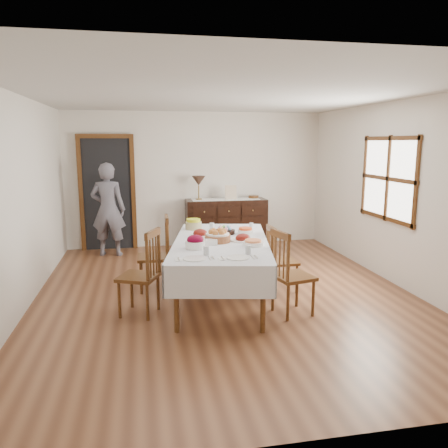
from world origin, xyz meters
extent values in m
plane|color=brown|center=(0.00, 0.00, 0.00)|extent=(6.00, 6.00, 0.00)
cube|color=silver|center=(0.00, 0.00, 2.60)|extent=(5.00, 6.00, 0.02)
cube|color=white|center=(0.00, 3.00, 1.30)|extent=(5.00, 0.02, 2.60)
cube|color=white|center=(0.00, -3.00, 1.30)|extent=(5.00, 0.02, 2.60)
cube|color=white|center=(-2.50, 0.00, 1.30)|extent=(0.02, 6.00, 2.60)
cube|color=white|center=(2.50, 0.00, 1.30)|extent=(0.02, 6.00, 2.60)
cube|color=white|center=(2.49, 0.30, 1.50)|extent=(0.02, 1.30, 1.10)
cube|color=#522E13|center=(2.48, 0.30, 1.50)|extent=(0.03, 1.46, 1.26)
cube|color=black|center=(-1.70, 2.96, 1.05)|extent=(0.90, 0.06, 2.10)
cube|color=#522E13|center=(-1.70, 2.94, 1.05)|extent=(1.04, 0.08, 2.18)
cube|color=silver|center=(-0.10, -0.20, 0.77)|extent=(1.55, 2.44, 0.04)
cylinder|color=#522E13|center=(-0.74, -1.07, 0.37)|extent=(0.06, 0.06, 0.73)
cylinder|color=#522E13|center=(0.17, -1.25, 0.37)|extent=(0.06, 0.06, 0.73)
cylinder|color=#522E13|center=(-0.36, 0.85, 0.37)|extent=(0.06, 0.06, 0.73)
cylinder|color=#522E13|center=(0.55, 0.67, 0.37)|extent=(0.06, 0.06, 0.73)
cube|color=silver|center=(-0.66, -0.09, 0.62)|extent=(0.47, 2.27, 0.35)
cube|color=silver|center=(0.47, -0.31, 0.62)|extent=(0.47, 2.27, 0.35)
cube|color=silver|center=(-0.32, -1.32, 0.62)|extent=(1.15, 0.25, 0.35)
cube|color=silver|center=(0.13, 0.92, 0.62)|extent=(1.15, 0.25, 0.35)
cube|color=#522E13|center=(-1.14, -0.47, 0.46)|extent=(0.56, 0.56, 0.04)
cylinder|color=#522E13|center=(-1.23, -0.24, 0.22)|extent=(0.04, 0.04, 0.44)
cylinder|color=#522E13|center=(-1.36, -0.56, 0.22)|extent=(0.04, 0.04, 0.44)
cylinder|color=#522E13|center=(-0.91, -0.38, 0.22)|extent=(0.04, 0.04, 0.44)
cylinder|color=#522E13|center=(-1.05, -0.70, 0.22)|extent=(0.04, 0.04, 0.44)
cylinder|color=#522E13|center=(-0.89, -0.38, 0.74)|extent=(0.04, 0.04, 0.57)
cylinder|color=#522E13|center=(-1.03, -0.71, 0.74)|extent=(0.04, 0.04, 0.57)
cube|color=#522E13|center=(-0.96, -0.54, 0.99)|extent=(0.20, 0.39, 0.08)
cylinder|color=#522E13|center=(-0.92, -0.46, 0.72)|extent=(0.02, 0.02, 0.47)
cylinder|color=#522E13|center=(-0.96, -0.54, 0.72)|extent=(0.02, 0.02, 0.47)
cylinder|color=#522E13|center=(-1.00, -0.63, 0.72)|extent=(0.02, 0.02, 0.47)
cube|color=#522E13|center=(-0.94, 0.40, 0.46)|extent=(0.44, 0.44, 0.04)
cylinder|color=#522E13|center=(-1.11, 0.57, 0.22)|extent=(0.04, 0.04, 0.44)
cylinder|color=#522E13|center=(-1.11, 0.23, 0.22)|extent=(0.04, 0.04, 0.44)
cylinder|color=#522E13|center=(-0.76, 0.57, 0.22)|extent=(0.04, 0.04, 0.44)
cylinder|color=#522E13|center=(-0.77, 0.22, 0.22)|extent=(0.04, 0.04, 0.44)
cylinder|color=#522E13|center=(-0.74, 0.58, 0.74)|extent=(0.04, 0.04, 0.57)
cylinder|color=#522E13|center=(-0.75, 0.21, 0.74)|extent=(0.04, 0.04, 0.57)
cube|color=#522E13|center=(-0.74, 0.39, 0.99)|extent=(0.05, 0.41, 0.08)
cylinder|color=#522E13|center=(-0.74, 0.48, 0.72)|extent=(0.02, 0.02, 0.47)
cylinder|color=#522E13|center=(-0.74, 0.39, 0.72)|extent=(0.02, 0.02, 0.47)
cylinder|color=#522E13|center=(-0.75, 0.30, 0.72)|extent=(0.02, 0.02, 0.47)
cube|color=#522E13|center=(0.66, -0.80, 0.46)|extent=(0.51, 0.51, 0.04)
cylinder|color=#522E13|center=(0.87, -0.93, 0.22)|extent=(0.04, 0.04, 0.44)
cylinder|color=#522E13|center=(0.79, -0.59, 0.22)|extent=(0.04, 0.04, 0.44)
cylinder|color=#522E13|center=(0.53, -1.01, 0.22)|extent=(0.04, 0.04, 0.44)
cylinder|color=#522E13|center=(0.46, -0.67, 0.22)|extent=(0.04, 0.04, 0.44)
cylinder|color=#522E13|center=(0.52, -1.02, 0.74)|extent=(0.04, 0.04, 0.57)
cylinder|color=#522E13|center=(0.44, -0.67, 0.74)|extent=(0.04, 0.04, 0.57)
cube|color=#522E13|center=(0.48, -0.84, 0.98)|extent=(0.13, 0.40, 0.08)
cylinder|color=#522E13|center=(0.50, -0.93, 0.72)|extent=(0.02, 0.02, 0.47)
cylinder|color=#522E13|center=(0.48, -0.84, 0.72)|extent=(0.02, 0.02, 0.47)
cylinder|color=#522E13|center=(0.46, -0.75, 0.72)|extent=(0.02, 0.02, 0.47)
cube|color=#522E13|center=(0.81, 0.03, 0.40)|extent=(0.38, 0.38, 0.04)
cylinder|color=#522E13|center=(0.97, -0.12, 0.19)|extent=(0.03, 0.03, 0.38)
cylinder|color=#522E13|center=(0.96, 0.19, 0.19)|extent=(0.03, 0.03, 0.38)
cylinder|color=#522E13|center=(0.66, -0.12, 0.19)|extent=(0.03, 0.03, 0.38)
cylinder|color=#522E13|center=(0.66, 0.18, 0.19)|extent=(0.03, 0.03, 0.38)
cylinder|color=#522E13|center=(0.64, -0.13, 0.66)|extent=(0.04, 0.04, 0.50)
cylinder|color=#522E13|center=(0.64, 0.19, 0.66)|extent=(0.04, 0.04, 0.50)
cube|color=#522E13|center=(0.64, 0.03, 0.87)|extent=(0.04, 0.36, 0.07)
cylinder|color=#522E13|center=(0.64, -0.05, 0.64)|extent=(0.02, 0.02, 0.41)
cylinder|color=#522E13|center=(0.64, 0.03, 0.64)|extent=(0.02, 0.02, 0.41)
cylinder|color=#522E13|center=(0.64, 0.11, 0.64)|extent=(0.02, 0.02, 0.41)
cube|color=black|center=(0.54, 2.72, 0.47)|extent=(1.56, 0.52, 0.93)
cube|color=black|center=(0.07, 2.45, 0.75)|extent=(0.44, 0.02, 0.19)
sphere|color=brown|center=(0.07, 2.43, 0.75)|extent=(0.03, 0.03, 0.03)
cube|color=black|center=(0.54, 2.45, 0.75)|extent=(0.44, 0.02, 0.19)
sphere|color=brown|center=(0.54, 2.43, 0.75)|extent=(0.03, 0.03, 0.03)
cube|color=black|center=(1.00, 2.45, 0.75)|extent=(0.44, 0.02, 0.19)
sphere|color=brown|center=(1.00, 2.43, 0.75)|extent=(0.03, 0.03, 0.03)
imported|color=slate|center=(-1.67, 2.44, 0.90)|extent=(0.62, 0.45, 1.79)
cylinder|color=brown|center=(-0.15, -0.25, 0.84)|extent=(0.32, 0.32, 0.09)
cylinder|color=white|center=(-0.15, -0.25, 0.89)|extent=(0.29, 0.29, 0.02)
sphere|color=#C67434|center=(-0.07, -0.25, 0.92)|extent=(0.08, 0.08, 0.08)
sphere|color=#C67434|center=(-0.11, -0.18, 0.92)|extent=(0.08, 0.08, 0.08)
sphere|color=#C67434|center=(-0.19, -0.18, 0.92)|extent=(0.08, 0.08, 0.08)
sphere|color=#C67434|center=(-0.23, -0.25, 0.92)|extent=(0.08, 0.08, 0.08)
sphere|color=#C67434|center=(-0.19, -0.32, 0.92)|extent=(0.08, 0.08, 0.08)
sphere|color=#C67434|center=(-0.11, -0.32, 0.92)|extent=(0.08, 0.08, 0.08)
cylinder|color=black|center=(0.04, 0.21, 0.82)|extent=(0.27, 0.27, 0.05)
ellipsoid|color=#FF9AC3|center=(0.11, 0.21, 0.87)|extent=(0.05, 0.05, 0.06)
ellipsoid|color=#78C1E6|center=(0.09, 0.27, 0.87)|extent=(0.05, 0.05, 0.06)
ellipsoid|color=#95F278|center=(0.04, 0.29, 0.87)|extent=(0.05, 0.05, 0.06)
ellipsoid|color=#FFBF5C|center=(-0.02, 0.27, 0.87)|extent=(0.05, 0.05, 0.06)
ellipsoid|color=#C088D0|center=(-0.04, 0.21, 0.87)|extent=(0.05, 0.05, 0.06)
ellipsoid|color=#E9B367|center=(-0.02, 0.16, 0.87)|extent=(0.05, 0.05, 0.06)
ellipsoid|color=#FF9AC3|center=(0.04, 0.14, 0.87)|extent=(0.05, 0.05, 0.06)
ellipsoid|color=#78C1E6|center=(0.09, 0.16, 0.87)|extent=(0.05, 0.05, 0.06)
cylinder|color=white|center=(-0.32, 0.13, 0.80)|extent=(0.28, 0.28, 0.02)
ellipsoid|color=maroon|center=(-0.32, 0.13, 0.83)|extent=(0.19, 0.16, 0.11)
cylinder|color=white|center=(0.18, -0.26, 0.80)|extent=(0.31, 0.31, 0.01)
ellipsoid|color=maroon|center=(0.18, -0.26, 0.83)|extent=(0.19, 0.16, 0.11)
cylinder|color=white|center=(-0.47, -0.54, 0.84)|extent=(0.24, 0.24, 0.08)
ellipsoid|color=#62011C|center=(-0.47, -0.54, 0.90)|extent=(0.20, 0.17, 0.11)
cylinder|color=white|center=(0.31, 0.15, 0.82)|extent=(0.20, 0.20, 0.06)
cylinder|color=#EF531F|center=(0.31, 0.15, 0.87)|extent=(0.18, 0.18, 0.03)
cylinder|color=tan|center=(-0.35, 0.61, 0.85)|extent=(0.23, 0.23, 0.11)
cylinder|color=yellow|center=(-0.35, 0.61, 0.92)|extent=(0.20, 0.20, 0.04)
cylinder|color=white|center=(0.24, -0.53, 0.82)|extent=(0.25, 0.25, 0.05)
cylinder|color=#ED814C|center=(0.24, -0.53, 0.85)|extent=(0.20, 0.20, 0.02)
cube|color=white|center=(-0.26, -0.40, 0.83)|extent=(0.15, 0.12, 0.07)
cylinder|color=white|center=(-0.53, -1.02, 0.80)|extent=(0.25, 0.25, 0.01)
cube|color=white|center=(-0.70, -1.02, 0.80)|extent=(0.10, 0.13, 0.01)
cube|color=#BCBBC0|center=(-0.70, -1.02, 0.80)|extent=(0.05, 0.16, 0.01)
cube|color=#BCBBC0|center=(-0.37, -1.02, 0.80)|extent=(0.05, 0.18, 0.01)
cube|color=#BCBBC0|center=(-0.33, -1.02, 0.80)|extent=(0.04, 0.14, 0.01)
cylinder|color=silver|center=(-0.38, -0.87, 0.84)|extent=(0.07, 0.07, 0.10)
cylinder|color=white|center=(-0.07, -1.07, 0.80)|extent=(0.25, 0.25, 0.01)
cube|color=white|center=(-0.24, -1.07, 0.80)|extent=(0.10, 0.13, 0.01)
cube|color=#BCBBC0|center=(-0.24, -1.07, 0.80)|extent=(0.05, 0.16, 0.01)
cube|color=#BCBBC0|center=(0.09, -1.07, 0.80)|extent=(0.05, 0.18, 0.01)
cube|color=#BCBBC0|center=(0.13, -1.07, 0.80)|extent=(0.04, 0.14, 0.01)
cylinder|color=silver|center=(0.08, -0.92, 0.84)|extent=(0.07, 0.07, 0.10)
cylinder|color=silver|center=(-0.09, 0.55, 0.84)|extent=(0.07, 0.07, 0.09)
cylinder|color=silver|center=(0.46, 0.44, 0.84)|extent=(0.06, 0.06, 0.09)
cube|color=white|center=(0.52, 2.71, 0.94)|extent=(1.30, 0.35, 0.01)
cylinder|color=brown|center=(0.01, 2.72, 0.95)|extent=(0.12, 0.12, 0.03)
cylinder|color=brown|center=(0.01, 2.72, 1.09)|extent=(0.02, 0.02, 0.25)
cone|color=#432D21|center=(0.01, 2.72, 1.30)|extent=(0.26, 0.26, 0.18)
cube|color=beige|center=(0.62, 2.64, 1.07)|extent=(0.22, 0.08, 0.28)
cylinder|color=#522E13|center=(1.10, 2.76, 0.96)|extent=(0.20, 0.20, 0.06)
camera|label=1|loc=(-1.07, -5.52, 2.03)|focal=35.00mm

